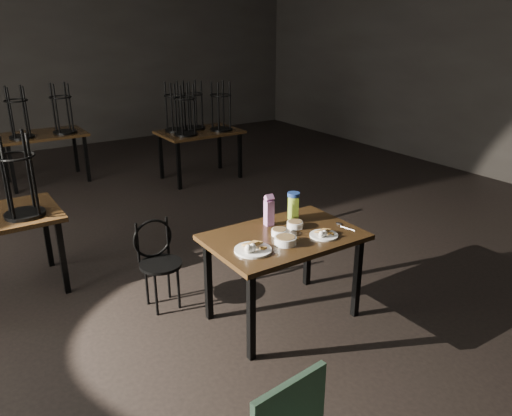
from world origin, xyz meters
TOP-DOWN VIEW (x-y plane):
  - room at (-0.06, 0.01)m, footprint 12.00×12.04m
  - main_table at (-0.05, -1.14)m, footprint 1.20×0.80m
  - plate_left at (-0.41, -1.25)m, footprint 0.28×0.28m
  - plate_right at (0.20, -1.34)m, footprint 0.22×0.22m
  - bowl_near at (-0.08, -1.13)m, footprint 0.12×0.12m
  - bowl_far at (0.11, -1.07)m, footprint 0.13×0.13m
  - bowl_big at (-0.14, -1.29)m, footprint 0.17×0.17m
  - juice_carton at (-0.03, -0.91)m, footprint 0.07×0.07m
  - water_bottle at (0.23, -0.90)m, footprint 0.13×0.13m
  - spoon at (0.46, -1.23)m, footprint 0.06×0.21m
  - bentwood_chair at (-0.81, -0.38)m, footprint 0.36×0.36m
  - bg_table_right at (1.18, 2.71)m, footprint 1.20×0.80m
  - bg_table_far at (-0.83, 3.79)m, footprint 1.20×0.80m

SIDE VIEW (x-z plane):
  - bentwood_chair at x=-0.81m, z-range 0.07..0.83m
  - main_table at x=-0.05m, z-range 0.30..1.05m
  - bg_table_far at x=-0.83m, z-range 0.01..1.49m
  - spoon at x=0.46m, z-range 0.75..0.76m
  - plate_right at x=0.20m, z-range 0.73..0.81m
  - plate_left at x=-0.41m, z-range 0.73..0.82m
  - bowl_near at x=-0.08m, z-range 0.75..0.80m
  - bowl_far at x=0.11m, z-range 0.75..0.80m
  - bowl_big at x=-0.14m, z-range 0.75..0.81m
  - bg_table_right at x=1.18m, z-range 0.06..1.54m
  - water_bottle at x=0.23m, z-range 0.75..0.98m
  - juice_carton at x=-0.03m, z-range 0.74..1.01m
  - room at x=-0.06m, z-range 0.72..3.94m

